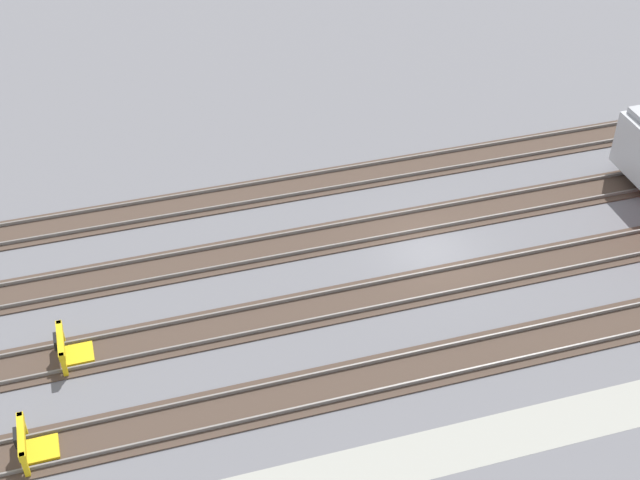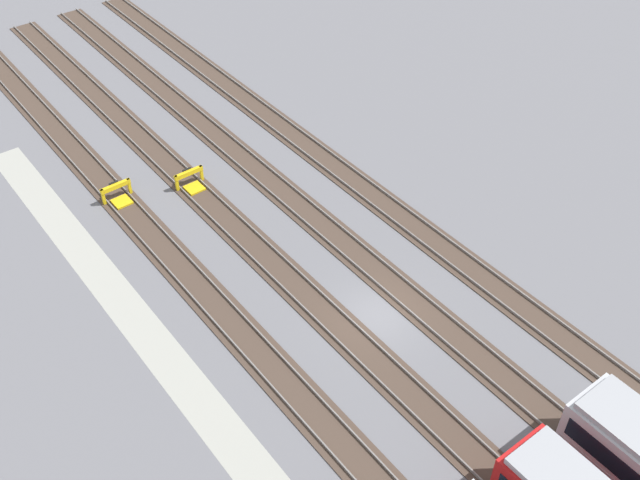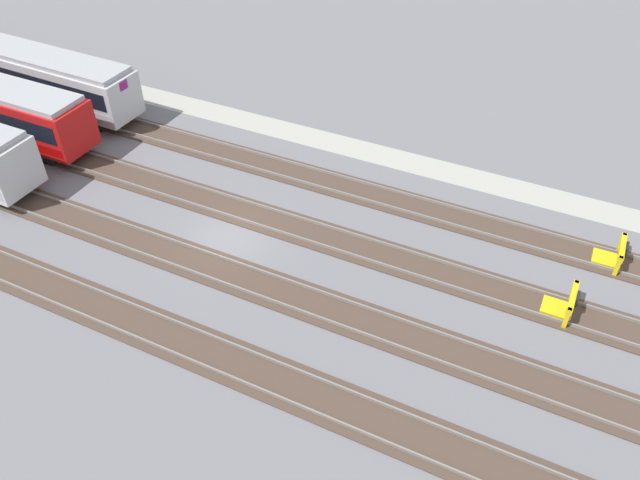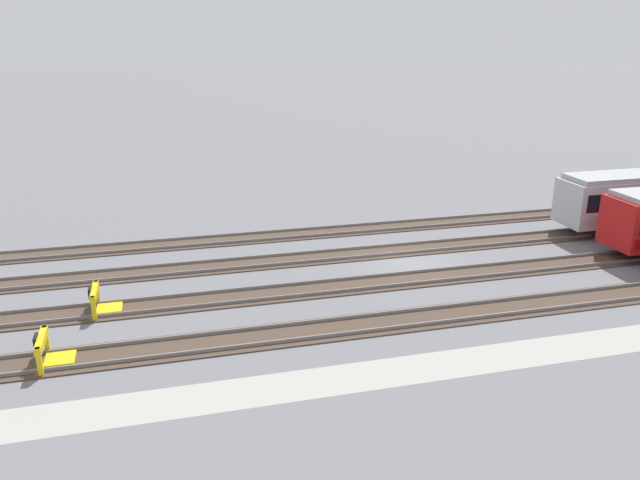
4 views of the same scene
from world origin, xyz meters
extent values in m
plane|color=slate|center=(0.00, 0.00, 0.00)|extent=(400.00, 400.00, 0.00)
cube|color=#9E9E93|center=(0.00, -10.38, 0.00)|extent=(54.00, 2.00, 0.01)
cube|color=#47382D|center=(0.00, -6.49, 0.03)|extent=(90.00, 2.23, 0.06)
cube|color=slate|center=(0.00, -5.77, 0.14)|extent=(90.00, 0.07, 0.15)
cube|color=slate|center=(0.00, -7.20, 0.14)|extent=(90.00, 0.07, 0.15)
cube|color=#47382D|center=(0.00, -2.16, 0.03)|extent=(90.00, 2.24, 0.06)
cube|color=slate|center=(0.00, -1.44, 0.14)|extent=(90.00, 0.07, 0.15)
cube|color=slate|center=(0.00, -2.88, 0.14)|extent=(90.00, 0.07, 0.15)
cube|color=#47382D|center=(0.00, 2.16, 0.03)|extent=(90.00, 2.24, 0.06)
cube|color=slate|center=(0.00, 2.88, 0.14)|extent=(90.00, 0.07, 0.15)
cube|color=slate|center=(0.00, 1.44, 0.14)|extent=(90.00, 0.07, 0.15)
cube|color=#47382D|center=(0.00, 6.49, 0.03)|extent=(90.00, 2.23, 0.06)
cube|color=slate|center=(0.00, 7.20, 0.14)|extent=(90.00, 0.07, 0.15)
cube|color=slate|center=(0.00, 5.77, 0.14)|extent=(90.00, 0.07, 0.15)
cube|color=#B21E99|center=(10.97, 2.07, 3.05)|extent=(0.08, 0.70, 0.56)
cube|color=gold|center=(-17.56, -5.59, 0.57)|extent=(0.18, 0.18, 1.15)
cube|color=gold|center=(-17.54, -7.39, 0.57)|extent=(0.18, 0.18, 1.15)
cube|color=gold|center=(-17.55, -6.49, 1.00)|extent=(0.26, 2.00, 0.30)
cube|color=gold|center=(-17.00, -6.48, 0.09)|extent=(1.11, 1.09, 0.18)
cube|color=black|center=(-17.73, -6.49, 1.00)|extent=(0.13, 0.60, 0.44)
cube|color=gold|center=(-15.98, -1.26, 0.57)|extent=(0.18, 0.18, 1.15)
cube|color=gold|center=(-15.99, -3.06, 0.57)|extent=(0.18, 0.18, 1.15)
cube|color=gold|center=(-15.99, -2.16, 1.00)|extent=(0.25, 2.00, 0.30)
cube|color=gold|center=(-15.44, -2.16, 0.09)|extent=(1.11, 1.09, 0.18)
cube|color=black|center=(-16.17, -2.16, 1.00)|extent=(0.12, 0.60, 0.44)
camera|label=1|loc=(-13.28, -28.06, 25.07)|focal=50.00mm
camera|label=2|loc=(19.57, -18.97, 29.42)|focal=42.00mm
camera|label=3|loc=(-14.38, 19.21, 20.15)|focal=35.00mm
camera|label=4|loc=(-12.73, -29.36, 12.00)|focal=35.00mm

